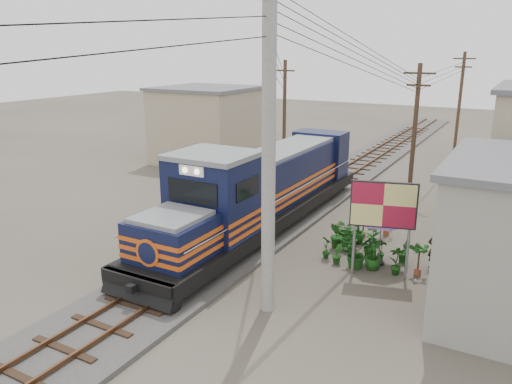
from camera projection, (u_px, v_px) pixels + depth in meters
The scene contains 14 objects.
ground at pixel (185, 278), 17.35m from camera, with size 120.00×120.00×0.00m, color #473F35.
ballast at pixel (303, 202), 25.73m from camera, with size 3.60×70.00×0.16m, color #595651.
track at pixel (303, 199), 25.68m from camera, with size 1.15×70.00×0.12m.
locomotive at pixel (262, 192), 21.54m from camera, with size 2.95×16.03×3.97m.
utility_pole_main at pixel (269, 149), 13.92m from camera, with size 0.40×0.40×10.00m.
wooden_pole_mid at pixel (415, 129), 25.99m from camera, with size 1.60×0.24×7.00m.
wooden_pole_far at pixel (460, 101), 37.53m from camera, with size 1.60×0.24×7.50m.
wooden_pole_left at pixel (284, 110), 33.79m from camera, with size 1.60×0.24×7.00m.
power_lines at pixel (290, 52), 22.46m from camera, with size 9.65×19.00×3.30m.
shophouse_left at pixel (207, 125), 34.75m from camera, with size 6.30×6.30×5.20m.
billboard at pixel (383, 207), 16.83m from camera, with size 2.17×0.72×3.42m.
market_umbrella at pixel (382, 215), 17.96m from camera, with size 2.40×2.40×2.17m.
vendor at pixel (435, 248), 17.93m from camera, with size 0.57×0.38×1.57m, color black.
plant_nursery at pixel (358, 243), 19.12m from camera, with size 3.54×3.48×1.13m.
Camera 1 is at (9.86, -12.65, 7.68)m, focal length 35.00 mm.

